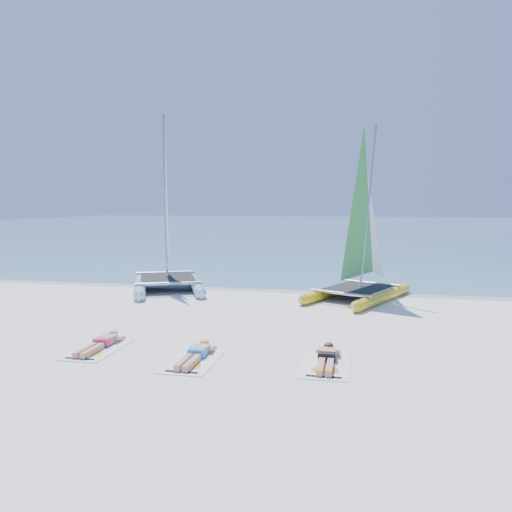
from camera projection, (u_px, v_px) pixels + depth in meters
The scene contains 11 objects.
ground at pixel (247, 321), 14.51m from camera, with size 140.00×140.00×0.00m, color white.
sea at pixel (338, 226), 75.88m from camera, with size 140.00×115.00×0.01m, color #7ABCCC.
wet_sand_strip at pixel (277, 289), 19.87m from camera, with size 140.00×1.40×0.01m, color beige.
catamaran_blue at pixel (167, 234), 19.86m from camera, with size 4.53×5.96×7.34m.
catamaran_yellow at pixel (364, 241), 18.04m from camera, with size 4.09×5.31×6.53m.
towel_a at pixel (97, 349), 11.66m from camera, with size 1.00×1.85×0.02m, color white.
sunbather_a at pixel (101, 343), 11.84m from camera, with size 0.37×1.73×0.26m.
towel_b at pixel (193, 361), 10.80m from camera, with size 1.00×1.85×0.02m, color white.
sunbather_b at pixel (196, 354), 10.98m from camera, with size 0.37×1.73×0.26m.
towel_c at pixel (326, 365), 10.52m from camera, with size 1.00×1.85×0.02m, color white.
sunbather_c at pixel (327, 357), 10.70m from camera, with size 0.37×1.73×0.26m.
Camera 1 is at (3.14, -13.89, 3.41)m, focal length 35.00 mm.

